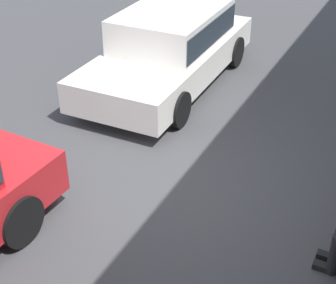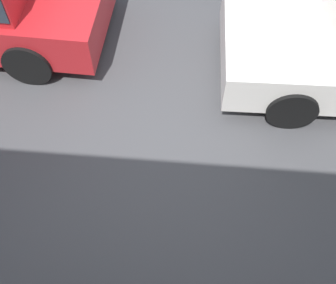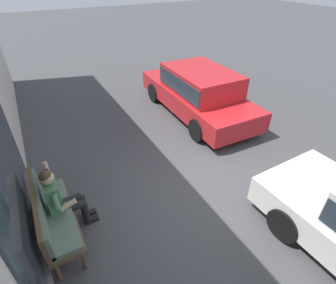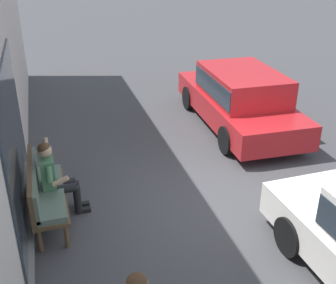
% 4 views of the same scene
% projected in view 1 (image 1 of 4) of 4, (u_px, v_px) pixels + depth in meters
% --- Properties ---
extents(ground_plane, '(60.00, 60.00, 0.00)m').
position_uv_depth(ground_plane, '(164.00, 186.00, 6.97)').
color(ground_plane, '#424244').
extents(parked_car_near, '(4.36, 1.93, 1.38)m').
position_uv_depth(parked_car_near, '(170.00, 45.00, 9.35)').
color(parked_car_near, white).
rests_on(parked_car_near, ground_plane).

